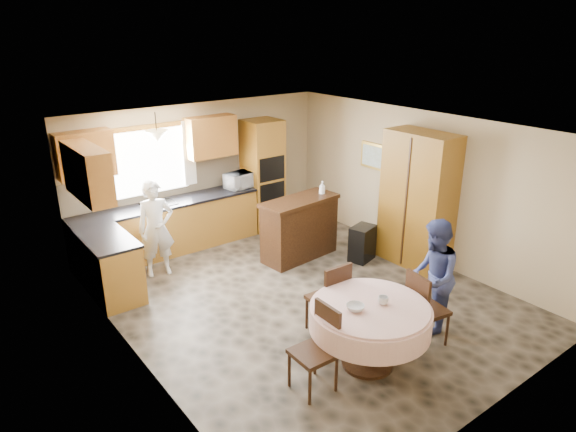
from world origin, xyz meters
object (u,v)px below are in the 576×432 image
(person_sink, at_px, (156,229))
(sideboard, at_px, (299,230))
(chair_left, at_px, (319,344))
(chair_right, at_px, (423,305))
(person_dining, at_px, (433,277))
(cupboard, at_px, (418,200))
(oven_tower, at_px, (263,175))
(chair_back, at_px, (332,295))
(dining_table, at_px, (370,319))

(person_sink, bearing_deg, sideboard, -9.71)
(person_sink, bearing_deg, chair_left, -74.10)
(sideboard, distance_m, chair_right, 2.96)
(sideboard, xyz_separation_m, person_sink, (-2.19, 0.87, 0.28))
(chair_right, height_order, person_dining, person_dining)
(cupboard, bearing_deg, oven_tower, 110.42)
(chair_back, xyz_separation_m, person_sink, (-1.05, 2.95, 0.22))
(chair_left, xyz_separation_m, person_dining, (1.91, -0.00, 0.22))
(oven_tower, xyz_separation_m, chair_left, (-2.26, -4.32, -0.52))
(oven_tower, bearing_deg, dining_table, -109.42)
(person_sink, bearing_deg, chair_back, -58.39)
(chair_back, bearing_deg, dining_table, 85.99)
(chair_left, relative_size, person_sink, 0.64)
(sideboard, relative_size, chair_right, 1.40)
(sideboard, distance_m, dining_table, 3.09)
(oven_tower, bearing_deg, cupboard, -69.58)
(dining_table, distance_m, person_sink, 3.83)
(dining_table, xyz_separation_m, chair_left, (-0.72, 0.06, -0.08))
(sideboard, relative_size, person_sink, 0.89)
(chair_right, xyz_separation_m, person_sink, (-1.79, 3.81, 0.23))
(dining_table, bearing_deg, sideboard, 66.68)
(chair_left, bearing_deg, chair_back, 132.21)
(sideboard, bearing_deg, oven_tower, 73.03)
(oven_tower, distance_m, person_sink, 2.61)
(cupboard, relative_size, dining_table, 1.59)
(person_sink, bearing_deg, dining_table, -63.40)
(person_sink, bearing_deg, person_dining, -47.37)
(sideboard, height_order, person_sink, person_sink)
(dining_table, height_order, person_sink, person_sink)
(chair_left, xyz_separation_m, chair_back, (0.80, 0.69, 0.01))
(chair_back, relative_size, chair_right, 1.02)
(oven_tower, bearing_deg, person_sink, -164.95)
(chair_right, distance_m, person_dining, 0.45)
(chair_right, relative_size, person_sink, 0.64)
(dining_table, xyz_separation_m, person_sink, (-0.96, 3.71, 0.16))
(oven_tower, xyz_separation_m, person_sink, (-2.51, -0.67, -0.28))
(cupboard, height_order, dining_table, cupboard)
(dining_table, height_order, chair_left, chair_left)
(sideboard, height_order, cupboard, cupboard)
(chair_back, bearing_deg, person_dining, 150.46)
(cupboard, height_order, chair_left, cupboard)
(cupboard, relative_size, chair_left, 2.25)
(oven_tower, xyz_separation_m, cupboard, (1.07, -2.87, 0.05))
(sideboard, relative_size, chair_left, 1.41)
(cupboard, height_order, person_sink, cupboard)
(chair_left, relative_size, person_dining, 0.65)
(cupboard, xyz_separation_m, person_dining, (-1.42, -1.45, -0.35))
(oven_tower, height_order, dining_table, oven_tower)
(dining_table, bearing_deg, oven_tower, 70.58)
(sideboard, distance_m, cupboard, 2.02)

